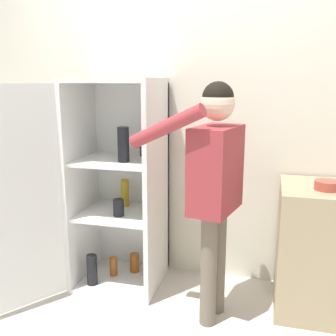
{
  "coord_description": "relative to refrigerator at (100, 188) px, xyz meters",
  "views": [
    {
      "loc": [
        0.74,
        -2.12,
        1.62
      ],
      "look_at": [
        0.02,
        0.63,
        0.97
      ],
      "focal_mm": 42.0,
      "sensor_mm": 36.0,
      "label": 1
    }
  ],
  "objects": [
    {
      "name": "refrigerator",
      "position": [
        0.0,
        0.0,
        0.0
      ],
      "size": [
        1.07,
        1.14,
        1.63
      ],
      "color": "white",
      "rests_on": "ground_plane"
    },
    {
      "name": "wall_back",
      "position": [
        0.5,
        0.43,
        0.47
      ],
      "size": [
        7.0,
        0.06,
        2.55
      ],
      "color": "silver",
      "rests_on": "ground_plane"
    },
    {
      "name": "counter",
      "position": [
        1.73,
        0.08,
        -0.35
      ],
      "size": [
        0.8,
        0.6,
        0.91
      ],
      "color": "tan",
      "rests_on": "ground_plane"
    },
    {
      "name": "ground_plane",
      "position": [
        0.5,
        -0.55,
        -0.81
      ],
      "size": [
        12.0,
        12.0,
        0.0
      ],
      "primitive_type": "plane",
      "color": "beige"
    },
    {
      "name": "person",
      "position": [
        0.91,
        -0.22,
        0.21
      ],
      "size": [
        0.7,
        0.55,
        1.61
      ],
      "color": "#726656",
      "rests_on": "ground_plane"
    },
    {
      "name": "bowl",
      "position": [
        1.62,
        0.0,
        0.13
      ],
      "size": [
        0.16,
        0.16,
        0.06
      ],
      "color": "#B24738",
      "rests_on": "counter"
    }
  ]
}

